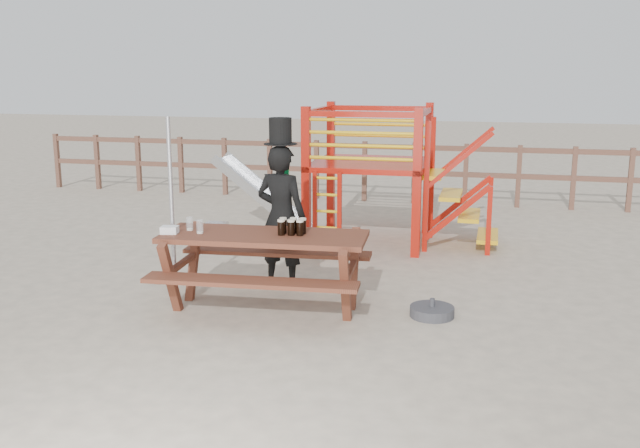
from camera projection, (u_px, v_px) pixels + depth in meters
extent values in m
plane|color=#BDAC93|center=(294.00, 316.00, 7.71)|extent=(60.00, 60.00, 0.00)
cube|color=brown|center=(390.00, 147.00, 14.12)|extent=(15.00, 0.06, 0.10)
cube|color=brown|center=(389.00, 172.00, 14.23)|extent=(15.00, 0.06, 0.10)
cube|color=brown|center=(57.00, 161.00, 15.98)|extent=(0.09, 0.09, 1.20)
cube|color=brown|center=(97.00, 162.00, 15.74)|extent=(0.09, 0.09, 1.20)
cube|color=brown|center=(139.00, 163.00, 15.51)|extent=(0.09, 0.09, 1.20)
cube|color=brown|center=(181.00, 165.00, 15.28)|extent=(0.09, 0.09, 1.20)
cube|color=brown|center=(225.00, 166.00, 15.04)|extent=(0.09, 0.09, 1.20)
cube|color=brown|center=(270.00, 168.00, 14.81)|extent=(0.09, 0.09, 1.20)
cube|color=brown|center=(316.00, 170.00, 14.58)|extent=(0.09, 0.09, 1.20)
cube|color=brown|center=(365.00, 171.00, 14.34)|extent=(0.09, 0.09, 1.20)
cube|color=brown|center=(414.00, 173.00, 14.11)|extent=(0.09, 0.09, 1.20)
cube|color=brown|center=(466.00, 175.00, 13.88)|extent=(0.09, 0.09, 1.20)
cube|color=brown|center=(519.00, 176.00, 13.64)|extent=(0.09, 0.09, 1.20)
cube|color=brown|center=(574.00, 178.00, 13.41)|extent=(0.09, 0.09, 1.20)
cube|color=brown|center=(630.00, 180.00, 13.18)|extent=(0.09, 0.09, 1.20)
cube|color=#B1170B|center=(306.00, 180.00, 10.29)|extent=(0.12, 0.12, 2.10)
cube|color=#B1170B|center=(417.00, 184.00, 9.91)|extent=(0.12, 0.12, 2.10)
cube|color=#B1170B|center=(331.00, 165.00, 11.80)|extent=(0.12, 0.12, 2.10)
cube|color=#B1170B|center=(428.00, 169.00, 11.43)|extent=(0.12, 0.12, 2.10)
cube|color=#B1170B|center=(370.00, 164.00, 10.83)|extent=(1.72, 1.72, 0.08)
cube|color=#B1170B|center=(361.00, 114.00, 9.90)|extent=(1.60, 0.08, 0.08)
cube|color=#B1170B|center=(380.00, 108.00, 11.41)|extent=(1.60, 0.08, 0.08)
cube|color=#B1170B|center=(319.00, 110.00, 10.84)|extent=(0.08, 1.60, 0.08)
cube|color=#B1170B|center=(425.00, 112.00, 10.47)|extent=(0.08, 1.60, 0.08)
cylinder|color=yellow|center=(361.00, 159.00, 10.03)|extent=(1.50, 0.05, 0.05)
cylinder|color=yellow|center=(379.00, 147.00, 11.55)|extent=(1.50, 0.05, 0.05)
cylinder|color=yellow|center=(361.00, 146.00, 9.99)|extent=(1.50, 0.05, 0.05)
cylinder|color=yellow|center=(379.00, 136.00, 11.51)|extent=(1.50, 0.05, 0.05)
cylinder|color=yellow|center=(361.00, 133.00, 9.95)|extent=(1.50, 0.05, 0.05)
cylinder|color=yellow|center=(379.00, 125.00, 11.47)|extent=(1.50, 0.05, 0.05)
cylinder|color=yellow|center=(361.00, 120.00, 9.91)|extent=(1.50, 0.05, 0.05)
cylinder|color=yellow|center=(380.00, 113.00, 11.43)|extent=(1.50, 0.05, 0.05)
cube|color=#B1170B|center=(315.00, 213.00, 10.20)|extent=(0.06, 0.06, 1.20)
cube|color=#B1170B|center=(340.00, 214.00, 10.12)|extent=(0.06, 0.06, 1.20)
cylinder|color=yellow|center=(327.00, 244.00, 10.25)|extent=(0.36, 0.04, 0.04)
cylinder|color=yellow|center=(327.00, 228.00, 10.20)|extent=(0.36, 0.04, 0.04)
cylinder|color=yellow|center=(327.00, 211.00, 10.15)|extent=(0.36, 0.04, 0.04)
cylinder|color=yellow|center=(327.00, 195.00, 10.10)|extent=(0.36, 0.04, 0.04)
cylinder|color=yellow|center=(327.00, 178.00, 10.05)|extent=(0.36, 0.04, 0.04)
cube|color=yellow|center=(433.00, 174.00, 10.63)|extent=(0.30, 0.90, 0.06)
cube|color=yellow|center=(451.00, 195.00, 10.63)|extent=(0.30, 0.90, 0.06)
cube|color=yellow|center=(469.00, 215.00, 10.63)|extent=(0.30, 0.90, 0.06)
cube|color=yellow|center=(488.00, 236.00, 10.63)|extent=(0.30, 0.90, 0.06)
cube|color=#B1170B|center=(457.00, 213.00, 10.21)|extent=(0.95, 0.08, 0.86)
cube|color=#B1170B|center=(460.00, 202.00, 11.07)|extent=(0.95, 0.08, 0.86)
cube|color=silver|center=(265.00, 197.00, 11.35)|extent=(1.53, 0.55, 1.21)
cube|color=silver|center=(259.00, 197.00, 11.08)|extent=(1.58, 0.04, 1.28)
cube|color=silver|center=(270.00, 192.00, 11.59)|extent=(1.58, 0.04, 1.28)
cube|color=silver|center=(213.00, 226.00, 11.67)|extent=(0.35, 0.55, 0.05)
cube|color=brown|center=(264.00, 236.00, 7.75)|extent=(2.28, 1.00, 0.06)
cube|color=brown|center=(250.00, 282.00, 7.23)|extent=(2.24, 0.47, 0.04)
cube|color=brown|center=(277.00, 252.00, 8.41)|extent=(2.24, 0.47, 0.04)
cube|color=brown|center=(183.00, 271.00, 7.99)|extent=(0.19, 1.34, 0.80)
cube|color=brown|center=(350.00, 279.00, 7.69)|extent=(0.19, 1.34, 0.80)
imported|color=black|center=(281.00, 217.00, 8.57)|extent=(0.70, 0.53, 1.75)
cube|color=#0D903C|center=(286.00, 198.00, 8.65)|extent=(0.07, 0.03, 0.41)
cylinder|color=black|center=(280.00, 144.00, 8.39)|extent=(0.40, 0.40, 0.01)
cylinder|color=black|center=(280.00, 130.00, 8.35)|extent=(0.27, 0.27, 0.30)
cube|color=white|center=(285.00, 121.00, 8.45)|extent=(0.14, 0.03, 0.03)
cylinder|color=#B2B2B7|center=(172.00, 213.00, 7.87)|extent=(0.05, 0.05, 2.12)
cylinder|color=#36363A|center=(432.00, 312.00, 7.69)|extent=(0.48, 0.48, 0.11)
cylinder|color=#36363A|center=(432.00, 303.00, 7.67)|extent=(0.06, 0.06, 0.09)
cube|color=white|center=(170.00, 230.00, 7.76)|extent=(0.20, 0.17, 0.08)
cylinder|color=black|center=(281.00, 228.00, 7.67)|extent=(0.08, 0.08, 0.15)
cylinder|color=beige|center=(281.00, 221.00, 7.65)|extent=(0.08, 0.08, 0.02)
cylinder|color=black|center=(291.00, 229.00, 7.66)|extent=(0.08, 0.08, 0.15)
cylinder|color=beige|center=(291.00, 221.00, 7.64)|extent=(0.08, 0.08, 0.02)
cylinder|color=black|center=(300.00, 229.00, 7.65)|extent=(0.08, 0.08, 0.15)
cylinder|color=beige|center=(300.00, 221.00, 7.63)|extent=(0.08, 0.08, 0.02)
cylinder|color=black|center=(283.00, 226.00, 7.77)|extent=(0.08, 0.08, 0.15)
cylinder|color=beige|center=(283.00, 219.00, 7.75)|extent=(0.08, 0.08, 0.02)
cylinder|color=black|center=(293.00, 226.00, 7.77)|extent=(0.08, 0.08, 0.15)
cylinder|color=beige|center=(293.00, 219.00, 7.75)|extent=(0.08, 0.08, 0.02)
cylinder|color=black|center=(303.00, 227.00, 7.74)|extent=(0.08, 0.08, 0.15)
cylinder|color=beige|center=(303.00, 219.00, 7.73)|extent=(0.08, 0.08, 0.02)
cylinder|color=silver|center=(200.00, 227.00, 7.75)|extent=(0.08, 0.08, 0.15)
cylinder|color=beige|center=(200.00, 232.00, 7.77)|extent=(0.07, 0.07, 0.02)
cylinder|color=silver|center=(190.00, 224.00, 7.90)|extent=(0.08, 0.08, 0.15)
cylinder|color=beige|center=(190.00, 229.00, 7.92)|extent=(0.07, 0.07, 0.02)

